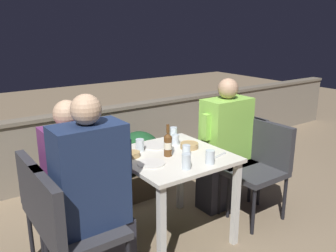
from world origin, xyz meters
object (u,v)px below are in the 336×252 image
(person_purple_stripe, at_px, (77,183))
(chair_right_near, at_px, (261,160))
(chair_left_near, at_px, (67,223))
(chair_left_far, at_px, (50,202))
(person_navy_jumper, at_px, (96,195))
(beer_bottle, at_px, (168,144))
(person_green_blouse, at_px, (223,145))
(chair_right_far, at_px, (237,150))

(person_purple_stripe, distance_m, chair_right_near, 1.67)
(chair_left_near, height_order, chair_right_near, same)
(chair_left_far, distance_m, person_purple_stripe, 0.23)
(person_navy_jumper, height_order, person_purple_stripe, person_navy_jumper)
(chair_left_near, xyz_separation_m, chair_right_near, (1.84, 0.01, 0.00))
(chair_left_near, height_order, chair_left_far, same)
(chair_right_near, relative_size, beer_bottle, 3.46)
(chair_left_near, relative_size, person_green_blouse, 0.69)
(person_purple_stripe, xyz_separation_m, chair_right_near, (1.63, -0.33, -0.09))
(person_green_blouse, distance_m, beer_bottle, 0.82)
(chair_right_near, relative_size, person_green_blouse, 0.69)
(chair_left_far, xyz_separation_m, chair_right_far, (1.86, -0.00, 0.00))
(person_navy_jumper, relative_size, chair_right_near, 1.53)
(person_navy_jumper, distance_m, person_green_blouse, 1.50)
(chair_left_far, distance_m, chair_right_near, 1.87)
(person_purple_stripe, xyz_separation_m, person_green_blouse, (1.45, -0.00, 0.00))
(chair_left_far, height_order, chair_right_near, same)
(person_navy_jumper, distance_m, chair_right_near, 1.64)
(person_purple_stripe, relative_size, chair_right_near, 1.42)
(chair_right_near, xyz_separation_m, beer_bottle, (-0.95, 0.15, 0.30))
(chair_right_near, distance_m, beer_bottle, 1.01)
(person_purple_stripe, bearing_deg, chair_left_far, -180.00)
(person_green_blouse, bearing_deg, chair_left_far, 179.85)
(person_purple_stripe, xyz_separation_m, chair_right_far, (1.66, -0.00, -0.09))
(chair_left_near, relative_size, person_navy_jumper, 0.65)
(chair_left_far, relative_size, chair_right_far, 1.00)
(person_purple_stripe, bearing_deg, chair_left_near, -121.00)
(beer_bottle, bearing_deg, chair_left_far, 168.54)
(chair_right_near, bearing_deg, chair_left_near, -179.61)
(chair_left_near, bearing_deg, chair_right_far, 10.25)
(chair_right_far, bearing_deg, chair_left_near, -169.75)
(person_purple_stripe, distance_m, beer_bottle, 0.74)
(chair_left_far, xyz_separation_m, person_purple_stripe, (0.20, 0.00, 0.09))
(chair_right_near, distance_m, person_green_blouse, 0.38)
(beer_bottle, bearing_deg, person_purple_stripe, 165.24)
(chair_left_near, relative_size, chair_right_near, 1.00)
(chair_right_far, bearing_deg, person_green_blouse, 180.00)
(chair_left_far, distance_m, person_green_blouse, 1.66)
(chair_left_near, xyz_separation_m, beer_bottle, (0.89, 0.16, 0.30))
(chair_left_far, distance_m, chair_right_far, 1.86)
(chair_left_far, bearing_deg, beer_bottle, -11.46)
(person_purple_stripe, bearing_deg, person_green_blouse, -0.18)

